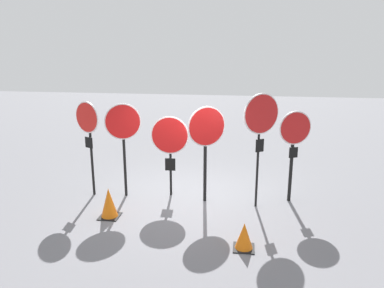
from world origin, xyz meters
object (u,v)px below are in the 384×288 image
object	(u,v)px
traffic_cone_0	(244,236)
traffic_cone_1	(109,203)
stop_sign_4	(261,122)
stop_sign_2	(170,140)
stop_sign_1	(123,129)
stop_sign_5	(294,139)
stop_sign_3	(206,135)
stop_sign_0	(88,127)

from	to	relation	value
traffic_cone_0	traffic_cone_1	distance (m)	3.11
traffic_cone_0	stop_sign_4	bearing A→B (deg)	81.58
stop_sign_2	traffic_cone_1	world-z (taller)	stop_sign_2
stop_sign_1	traffic_cone_1	distance (m)	1.84
stop_sign_1	stop_sign_5	world-z (taller)	stop_sign_1
stop_sign_2	stop_sign_3	bearing A→B (deg)	-16.46
stop_sign_2	stop_sign_1	bearing A→B (deg)	-172.46
stop_sign_3	traffic_cone_1	xyz separation A→B (m)	(-2.02, -1.15, -1.34)
stop_sign_1	stop_sign_2	distance (m)	1.15
stop_sign_5	stop_sign_4	bearing A→B (deg)	-171.64
stop_sign_0	stop_sign_3	size ratio (longest dim) A/B	1.02
stop_sign_1	stop_sign_3	distance (m)	2.02
traffic_cone_1	traffic_cone_0	bearing A→B (deg)	-17.34
stop_sign_1	stop_sign_3	xyz separation A→B (m)	(2.02, -0.04, -0.06)
stop_sign_5	stop_sign_0	bearing A→B (deg)	162.55
stop_sign_4	traffic_cone_0	distance (m)	2.65
stop_sign_1	stop_sign_2	size ratio (longest dim) A/B	1.15
stop_sign_1	stop_sign_4	bearing A→B (deg)	-22.94
traffic_cone_0	stop_sign_1	bearing A→B (deg)	144.51
stop_sign_0	stop_sign_5	size ratio (longest dim) A/B	1.07
stop_sign_3	stop_sign_5	world-z (taller)	stop_sign_3
stop_sign_5	stop_sign_3	bearing A→B (deg)	167.14
stop_sign_4	stop_sign_2	bearing A→B (deg)	135.87
stop_sign_2	stop_sign_5	xyz separation A→B (m)	(2.95, 0.07, 0.12)
stop_sign_0	traffic_cone_1	world-z (taller)	stop_sign_0
stop_sign_3	traffic_cone_1	size ratio (longest dim) A/B	3.49
stop_sign_1	traffic_cone_0	size ratio (longest dim) A/B	4.56
stop_sign_1	stop_sign_5	bearing A→B (deg)	-15.83
stop_sign_0	traffic_cone_0	xyz separation A→B (m)	(3.83, -2.05, -1.53)
stop_sign_5	traffic_cone_0	xyz separation A→B (m)	(-1.09, -2.37, -1.32)
stop_sign_0	stop_sign_2	world-z (taller)	stop_sign_0
stop_sign_1	stop_sign_2	world-z (taller)	stop_sign_1
stop_sign_3	stop_sign_2	bearing A→B (deg)	134.89
stop_sign_0	stop_sign_3	world-z (taller)	stop_sign_0
stop_sign_0	stop_sign_5	bearing A→B (deg)	29.42
stop_sign_2	traffic_cone_1	bearing A→B (deg)	-130.89
stop_sign_3	traffic_cone_0	distance (m)	2.69
stop_sign_0	traffic_cone_0	size ratio (longest dim) A/B	4.64
stop_sign_5	traffic_cone_0	size ratio (longest dim) A/B	4.33
stop_sign_3	stop_sign_4	bearing A→B (deg)	-38.19
stop_sign_0	stop_sign_4	size ratio (longest dim) A/B	0.89
stop_sign_0	stop_sign_3	xyz separation A→B (m)	(2.89, 0.02, -0.11)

